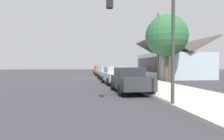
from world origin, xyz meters
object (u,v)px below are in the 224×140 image
object	(u,v)px
car_olive	(101,70)
car_skyblue	(107,73)
utility_pole_wooden	(158,46)
car_cherry	(98,70)
car_charcoal	(130,80)
traffic_light_main	(148,21)
car_coral	(104,71)
fire_hydrant_red	(118,75)
car_silver	(115,75)
shade_tree	(167,36)

from	to	relation	value
car_olive	car_skyblue	bearing A→B (deg)	2.16
utility_pole_wooden	car_olive	bearing A→B (deg)	-158.95
car_cherry	car_charcoal	size ratio (longest dim) A/B	0.96
car_charcoal	traffic_light_main	distance (m)	5.44
car_coral	fire_hydrant_red	bearing A→B (deg)	15.30
traffic_light_main	car_silver	bearing A→B (deg)	178.57
car_skyblue	traffic_light_main	world-z (taller)	traffic_light_main
car_silver	fire_hydrant_red	size ratio (longest dim) A/B	6.92
car_coral	car_charcoal	distance (m)	17.48
car_skyblue	fire_hydrant_red	size ratio (longest dim) A/B	6.11
utility_pole_wooden	car_skyblue	bearing A→B (deg)	-114.39
car_skyblue	shade_tree	size ratio (longest dim) A/B	0.62
car_olive	car_silver	size ratio (longest dim) A/B	1.00
car_coral	traffic_light_main	xyz separation A→B (m)	(22.20, -0.33, 2.68)
car_cherry	car_silver	xyz separation A→B (m)	(23.06, -0.06, 0.00)
car_cherry	fire_hydrant_red	xyz separation A→B (m)	(16.73, 1.34, -0.32)
car_silver	shade_tree	distance (m)	7.09
car_cherry	utility_pole_wooden	world-z (taller)	utility_pole_wooden
car_skyblue	car_silver	xyz separation A→B (m)	(5.84, 0.08, 0.00)
car_coral	car_skyblue	bearing A→B (deg)	-0.20
utility_pole_wooden	shade_tree	bearing A→B (deg)	8.89
car_cherry	car_olive	xyz separation A→B (m)	(5.85, 0.01, 0.00)
car_olive	car_charcoal	distance (m)	23.05
car_olive	utility_pole_wooden	distance (m)	15.16
car_coral	car_charcoal	world-z (taller)	same
car_skyblue	traffic_light_main	distance (m)	16.62
car_skyblue	car_charcoal	distance (m)	11.68
shade_tree	car_cherry	bearing A→B (deg)	-165.33
traffic_light_main	car_coral	bearing A→B (deg)	179.14
car_skyblue	shade_tree	distance (m)	8.13
fire_hydrant_red	utility_pole_wooden	bearing A→B (deg)	53.42
car_olive	car_coral	distance (m)	5.57
traffic_light_main	fire_hydrant_red	world-z (taller)	traffic_light_main
car_olive	shade_tree	bearing A→B (deg)	22.68
utility_pole_wooden	car_silver	bearing A→B (deg)	-58.13
car_coral	traffic_light_main	distance (m)	22.36
car_silver	fire_hydrant_red	bearing A→B (deg)	164.21
car_silver	utility_pole_wooden	xyz separation A→B (m)	(-3.36, 5.40, 3.11)
fire_hydrant_red	car_cherry	bearing A→B (deg)	-175.42
car_silver	fire_hydrant_red	xyz separation A→B (m)	(-6.32, 1.40, -0.32)
car_skyblue	car_silver	distance (m)	5.84
shade_tree	fire_hydrant_red	bearing A→B (deg)	-137.64
car_silver	traffic_light_main	bearing A→B (deg)	-4.76
car_silver	traffic_light_main	size ratio (longest dim) A/B	0.94
car_silver	car_charcoal	world-z (taller)	same
car_olive	car_silver	distance (m)	17.21
car_coral	fire_hydrant_red	distance (m)	5.48
car_cherry	traffic_light_main	distance (m)	33.73
car_skyblue	utility_pole_wooden	size ratio (longest dim) A/B	0.58
car_coral	fire_hydrant_red	xyz separation A→B (m)	(5.31, 1.33, -0.32)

